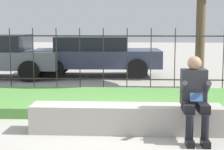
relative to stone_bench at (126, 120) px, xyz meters
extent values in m
plane|color=#A8A399|center=(-0.34, 0.00, -0.20)|extent=(60.00, 60.00, 0.00)
cube|color=#ADA89E|center=(0.00, 0.00, 0.02)|extent=(3.03, 0.51, 0.44)
cube|color=gray|center=(0.00, 0.00, -0.16)|extent=(2.91, 0.47, 0.08)
cube|color=black|center=(0.92, -0.65, -0.15)|extent=(0.11, 0.26, 0.09)
cylinder|color=black|center=(0.92, -0.59, 0.07)|extent=(0.11, 0.11, 0.35)
cube|color=black|center=(0.92, -0.38, 0.31)|extent=(0.15, 0.42, 0.13)
cube|color=black|center=(1.14, -0.65, -0.15)|extent=(0.11, 0.26, 0.09)
cylinder|color=black|center=(1.14, -0.59, 0.07)|extent=(0.11, 0.11, 0.35)
cube|color=black|center=(1.14, -0.38, 0.31)|extent=(0.15, 0.42, 0.13)
cube|color=#333338|center=(1.03, -0.17, 0.58)|extent=(0.38, 0.24, 0.54)
sphere|color=tan|center=(1.03, -0.19, 0.94)|extent=(0.21, 0.21, 0.21)
cylinder|color=#333338|center=(0.85, -0.33, 0.60)|extent=(0.08, 0.29, 0.24)
cylinder|color=#333338|center=(1.20, -0.33, 0.60)|extent=(0.08, 0.29, 0.24)
cube|color=#335689|center=(1.03, -0.43, 0.47)|extent=(0.18, 0.09, 0.13)
cube|color=#569342|center=(-0.34, 1.92, -0.10)|extent=(9.19, 2.43, 0.19)
cylinder|color=#332D28|center=(-0.34, 3.59, 0.13)|extent=(7.19, 0.03, 0.03)
cylinder|color=#332D28|center=(-0.34, 3.59, 1.23)|extent=(7.19, 0.03, 0.03)
cylinder|color=#332D28|center=(-3.04, 3.59, 0.61)|extent=(0.02, 0.02, 1.62)
cylinder|color=#332D28|center=(-2.44, 3.59, 0.61)|extent=(0.02, 0.02, 1.62)
cylinder|color=#332D28|center=(-1.84, 3.59, 0.61)|extent=(0.02, 0.02, 1.62)
cylinder|color=#332D28|center=(-1.24, 3.59, 0.61)|extent=(0.02, 0.02, 1.62)
cylinder|color=#332D28|center=(-0.64, 3.59, 0.61)|extent=(0.02, 0.02, 1.62)
cylinder|color=#332D28|center=(-0.04, 3.59, 0.61)|extent=(0.02, 0.02, 1.62)
cylinder|color=#332D28|center=(0.56, 3.59, 0.61)|extent=(0.02, 0.02, 1.62)
cylinder|color=#332D28|center=(1.16, 3.59, 0.61)|extent=(0.02, 0.02, 1.62)
cylinder|color=#332D28|center=(1.76, 3.59, 0.61)|extent=(0.02, 0.02, 1.62)
cylinder|color=#332D28|center=(2.36, 3.59, 0.61)|extent=(0.02, 0.02, 1.62)
cube|color=#383D56|center=(-1.09, 6.47, 0.41)|extent=(4.25, 1.95, 0.56)
cube|color=black|center=(-1.26, 6.46, 0.90)|extent=(2.36, 1.66, 0.43)
cylinder|color=black|center=(0.24, 5.66, 0.13)|extent=(0.66, 0.23, 0.66)
cylinder|color=black|center=(0.16, 7.39, 0.13)|extent=(0.66, 0.23, 0.66)
cylinder|color=black|center=(-2.34, 5.54, 0.13)|extent=(0.66, 0.23, 0.66)
cylinder|color=black|center=(-2.42, 7.28, 0.13)|extent=(0.66, 0.23, 0.66)
cylinder|color=black|center=(-2.99, 5.11, 0.12)|extent=(0.64, 0.21, 0.64)
cylinder|color=black|center=(-2.96, 6.76, 0.12)|extent=(0.64, 0.21, 0.64)
cylinder|color=brown|center=(1.91, 4.36, 1.59)|extent=(0.25, 0.25, 3.57)
camera|label=1|loc=(0.10, -5.82, 1.52)|focal=60.00mm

